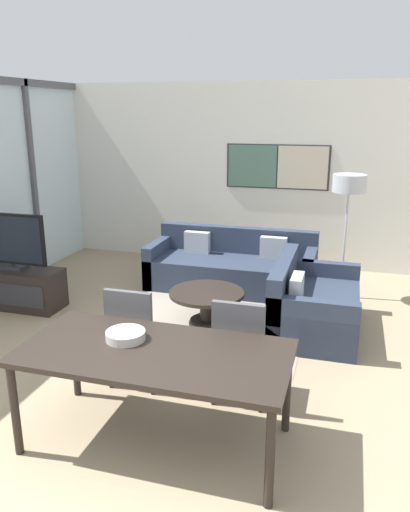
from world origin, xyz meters
The scene contains 13 objects.
ground_plane centered at (0.00, 0.00, 0.00)m, with size 24.00×24.00×0.00m, color #9E896B.
wall_back centered at (0.01, 5.43, 1.40)m, with size 6.90×0.09×2.80m.
area_rug centered at (0.08, 2.90, 0.00)m, with size 2.25×2.10×0.01m.
tv_console centered at (-2.37, 2.70, 0.24)m, with size 1.23×0.47×0.49m.
television centered at (-2.37, 2.70, 0.83)m, with size 0.98×0.20×0.70m.
sofa_main centered at (0.08, 4.18, 0.27)m, with size 2.26×0.91×0.79m.
sofa_side centered at (1.23, 3.04, 0.27)m, with size 0.91×1.47×0.79m.
coffee_table centered at (0.08, 2.90, 0.28)m, with size 0.86×0.86×0.37m.
dining_table centered at (0.33, 0.69, 0.68)m, with size 1.92×0.93×0.75m.
dining_chair_left centered at (-0.14, 1.40, 0.53)m, with size 0.46×0.46×0.93m.
dining_chair_centre centered at (0.81, 1.39, 0.53)m, with size 0.46×0.46×0.93m.
fruit_bowl centered at (0.07, 0.79, 0.78)m, with size 0.29×0.29×0.07m.
floor_lamp centered at (1.55, 4.18, 1.41)m, with size 0.41×0.41×1.61m.
Camera 1 is at (1.57, -2.27, 2.36)m, focal length 35.00 mm.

